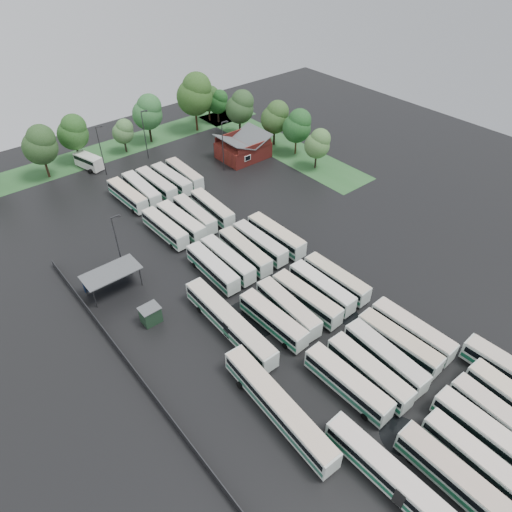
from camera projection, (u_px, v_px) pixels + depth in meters
ground at (300, 318)px, 63.38m from camera, size 160.00×160.00×0.00m
brick_building at (243, 149)px, 99.59m from camera, size 10.07×8.60×5.39m
wash_shed at (110, 273)px, 66.07m from camera, size 8.20×4.20×3.58m
utility_hut at (151, 315)px, 62.00m from camera, size 2.70×2.20×2.62m
grass_strip_north at (107, 151)px, 102.96m from camera, size 80.00×10.00×0.01m
grass_strip_east at (277, 144)px, 105.75m from camera, size 10.00×50.00×0.01m
west_fence at (127, 362)px, 56.74m from camera, size 0.10×50.00×1.20m
bus_r0c0 at (452, 475)px, 44.65m from camera, size 2.59×11.67×3.24m
bus_r0c1 at (474, 458)px, 46.11m from camera, size 2.52×11.07×3.07m
bus_r0c2 at (486, 434)px, 48.06m from camera, size 2.47×11.48×3.20m
bus_r0c3 at (500, 418)px, 49.51m from camera, size 2.87×11.31×3.12m
bus_r1c0 at (347, 383)px, 52.97m from camera, size 2.72×11.58×3.21m
bus_r1c1 at (369, 372)px, 54.20m from camera, size 2.69×11.54×3.20m
bus_r1c2 at (385, 357)px, 55.88m from camera, size 3.03×11.67×3.22m
bus_r1c3 at (399, 343)px, 57.65m from camera, size 2.84×11.46×3.17m
bus_r1c4 at (412, 331)px, 59.20m from camera, size 2.75×11.49×3.18m
bus_r2c0 at (273, 320)px, 60.79m from camera, size 2.72×11.13×3.08m
bus_r2c1 at (288, 308)px, 62.42m from camera, size 2.94×11.33×3.12m
bus_r2c2 at (307, 299)px, 63.80m from camera, size 2.87×11.45×3.16m
bus_r2c3 at (322, 288)px, 65.59m from camera, size 2.45×11.11×3.09m
bus_r2c4 at (336, 279)px, 67.12m from camera, size 2.62×11.06×3.06m
bus_r3c0 at (213, 268)px, 69.02m from camera, size 2.68×11.21×3.10m
bus_r3c1 at (228, 260)px, 70.48m from camera, size 2.45×11.24×3.12m
bus_r3c2 at (245, 251)px, 72.08m from camera, size 2.94×11.38×3.14m
bus_r3c3 at (260, 243)px, 73.79m from camera, size 2.42×11.17×3.11m
bus_r3c4 at (276, 235)px, 75.24m from camera, size 2.68×11.68×3.24m
bus_r4c0 at (165, 228)px, 77.05m from camera, size 2.65×11.16×3.09m
bus_r4c1 at (181, 222)px, 78.39m from camera, size 2.86×11.61×3.21m
bus_r4c2 at (195, 214)px, 80.27m from camera, size 2.68×11.10×3.07m
bus_r4c3 at (212, 208)px, 81.78m from camera, size 2.89×11.23×3.10m
bus_r5c0 at (128, 195)px, 85.17m from camera, size 2.78×11.17×3.08m
bus_r5c1 at (142, 189)px, 86.65m from camera, size 2.75×11.63×3.22m
bus_r5c2 at (157, 184)px, 88.25m from camera, size 2.62×11.46×3.18m
bus_r5c3 at (172, 179)px, 89.77m from camera, size 2.70×11.26×3.12m
bus_r5c4 at (184, 174)px, 91.49m from camera, size 2.71×11.07×3.06m
artic_bus_west_a at (399, 484)px, 44.08m from camera, size 2.86×16.92×3.13m
artic_bus_west_b at (229, 322)px, 60.27m from camera, size 2.77×17.44×3.23m
artic_bus_west_c at (278, 406)px, 50.58m from camera, size 3.33×17.49×3.23m
minibus at (89, 161)px, 95.95m from camera, size 4.11×7.06×2.90m
tree_north_1 at (40, 144)px, 89.46m from camera, size 6.75×6.75×11.17m
tree_north_2 at (73, 132)px, 94.98m from camera, size 6.36×6.36×10.54m
tree_north_3 at (123, 131)px, 99.67m from camera, size 4.62×4.62×7.65m
tree_north_4 at (148, 112)px, 102.35m from camera, size 6.75×6.75×11.18m
tree_north_5 at (195, 94)px, 106.20m from camera, size 8.39×8.39×13.90m
tree_north_6 at (209, 98)px, 112.97m from camera, size 5.30×5.30×8.79m
tree_east_0 at (318, 143)px, 93.47m from camera, size 5.24×5.24×8.68m
tree_east_1 at (298, 126)px, 97.94m from camera, size 6.18×6.18×10.23m
tree_east_2 at (276, 117)px, 101.52m from camera, size 6.22×6.22×10.30m
tree_east_3 at (241, 107)px, 105.41m from camera, size 6.52×6.52×10.79m
tree_east_4 at (218, 102)px, 112.51m from camera, size 4.92×4.90×8.12m
lamp_post_ne at (223, 143)px, 92.33m from camera, size 1.63×0.32×10.57m
lamp_post_nw at (118, 241)px, 67.47m from camera, size 1.54×0.30×10.01m
lamp_post_back_w at (101, 148)px, 90.95m from camera, size 1.60×0.31×10.39m
lamp_post_back_e at (145, 132)px, 96.57m from camera, size 1.63×0.32×10.58m
puddle_0 at (401, 436)px, 49.76m from camera, size 4.79×4.79×0.01m
puddle_1 at (484, 376)px, 55.81m from camera, size 4.06×4.06×0.01m
puddle_2 at (252, 318)px, 63.23m from camera, size 7.63×7.63×0.01m
puddle_3 at (346, 315)px, 63.70m from camera, size 3.60×3.60×0.01m
puddle_4 at (489, 364)px, 57.23m from camera, size 3.56×3.56×0.01m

